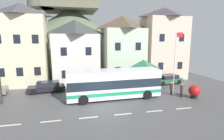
{
  "coord_description": "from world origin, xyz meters",
  "views": [
    {
      "loc": [
        -2.78,
        -15.97,
        6.52
      ],
      "look_at": [
        2.23,
        5.67,
        2.64
      ],
      "focal_mm": 28.89,
      "sensor_mm": 36.0,
      "label": 1
    }
  ],
  "objects_px": {
    "bus_shelter": "(143,64)",
    "pedestrian_01": "(171,87)",
    "transit_bus": "(114,84)",
    "parked_car_00": "(168,79)",
    "townhouse_03": "(122,48)",
    "flagpole": "(176,58)",
    "townhouse_01": "(23,45)",
    "hilltop_castle": "(71,34)",
    "townhouse_02": "(76,51)",
    "townhouse_04": "(163,43)",
    "pedestrian_00": "(182,90)",
    "public_bench": "(129,79)",
    "harbour_buoy": "(194,91)",
    "parked_car_01": "(47,87)"
  },
  "relations": [
    {
      "from": "townhouse_03",
      "to": "parked_car_01",
      "type": "distance_m",
      "value": 13.07
    },
    {
      "from": "bus_shelter",
      "to": "public_bench",
      "type": "xyz_separation_m",
      "value": [
        -1.29,
        2.24,
        -2.55
      ]
    },
    {
      "from": "parked_car_01",
      "to": "pedestrian_00",
      "type": "xyz_separation_m",
      "value": [
        14.99,
        -5.61,
        0.21
      ]
    },
    {
      "from": "hilltop_castle",
      "to": "pedestrian_01",
      "type": "relative_size",
      "value": 28.6
    },
    {
      "from": "townhouse_04",
      "to": "hilltop_castle",
      "type": "distance_m",
      "value": 26.71
    },
    {
      "from": "pedestrian_00",
      "to": "harbour_buoy",
      "type": "distance_m",
      "value": 1.32
    },
    {
      "from": "parked_car_01",
      "to": "flagpole",
      "type": "xyz_separation_m",
      "value": [
        15.44,
        -3.33,
        3.59
      ]
    },
    {
      "from": "pedestrian_01",
      "to": "public_bench",
      "type": "bearing_deg",
      "value": 113.92
    },
    {
      "from": "townhouse_02",
      "to": "townhouse_04",
      "type": "bearing_deg",
      "value": -3.66
    },
    {
      "from": "townhouse_03",
      "to": "public_bench",
      "type": "xyz_separation_m",
      "value": [
        0.27,
        -2.86,
        -4.55
      ]
    },
    {
      "from": "townhouse_04",
      "to": "transit_bus",
      "type": "height_order",
      "value": "townhouse_04"
    },
    {
      "from": "transit_bus",
      "to": "bus_shelter",
      "type": "relative_size",
      "value": 2.79
    },
    {
      "from": "townhouse_03",
      "to": "flagpole",
      "type": "xyz_separation_m",
      "value": [
        4.28,
        -8.52,
        -0.8
      ]
    },
    {
      "from": "townhouse_01",
      "to": "townhouse_04",
      "type": "bearing_deg",
      "value": -0.47
    },
    {
      "from": "townhouse_03",
      "to": "townhouse_02",
      "type": "bearing_deg",
      "value": 176.96
    },
    {
      "from": "hilltop_castle",
      "to": "pedestrian_00",
      "type": "xyz_separation_m",
      "value": [
        11.69,
        -32.41,
        -6.95
      ]
    },
    {
      "from": "townhouse_04",
      "to": "bus_shelter",
      "type": "distance_m",
      "value": 7.58
    },
    {
      "from": "townhouse_03",
      "to": "pedestrian_01",
      "type": "relative_size",
      "value": 6.59
    },
    {
      "from": "transit_bus",
      "to": "townhouse_02",
      "type": "bearing_deg",
      "value": 109.49
    },
    {
      "from": "bus_shelter",
      "to": "townhouse_03",
      "type": "bearing_deg",
      "value": 107.04
    },
    {
      "from": "bus_shelter",
      "to": "parked_car_00",
      "type": "xyz_separation_m",
      "value": [
        4.05,
        0.39,
        -2.38
      ]
    },
    {
      "from": "transit_bus",
      "to": "pedestrian_01",
      "type": "bearing_deg",
      "value": -3.02
    },
    {
      "from": "parked_car_01",
      "to": "pedestrian_01",
      "type": "relative_size",
      "value": 2.95
    },
    {
      "from": "townhouse_03",
      "to": "harbour_buoy",
      "type": "height_order",
      "value": "townhouse_03"
    },
    {
      "from": "townhouse_01",
      "to": "hilltop_castle",
      "type": "relative_size",
      "value": 0.26
    },
    {
      "from": "townhouse_01",
      "to": "townhouse_02",
      "type": "height_order",
      "value": "townhouse_01"
    },
    {
      "from": "hilltop_castle",
      "to": "parked_car_01",
      "type": "height_order",
      "value": "hilltop_castle"
    },
    {
      "from": "flagpole",
      "to": "public_bench",
      "type": "bearing_deg",
      "value": 125.31
    },
    {
      "from": "townhouse_02",
      "to": "townhouse_03",
      "type": "bearing_deg",
      "value": -3.04
    },
    {
      "from": "townhouse_04",
      "to": "pedestrian_01",
      "type": "height_order",
      "value": "townhouse_04"
    },
    {
      "from": "hilltop_castle",
      "to": "flagpole",
      "type": "xyz_separation_m",
      "value": [
        12.14,
        -30.13,
        -3.58
      ]
    },
    {
      "from": "townhouse_02",
      "to": "pedestrian_01",
      "type": "xyz_separation_m",
      "value": [
        10.65,
        -10.01,
        -3.81
      ]
    },
    {
      "from": "townhouse_04",
      "to": "pedestrian_00",
      "type": "bearing_deg",
      "value": -106.89
    },
    {
      "from": "townhouse_01",
      "to": "transit_bus",
      "type": "bearing_deg",
      "value": -39.52
    },
    {
      "from": "townhouse_01",
      "to": "townhouse_03",
      "type": "height_order",
      "value": "townhouse_01"
    },
    {
      "from": "townhouse_03",
      "to": "townhouse_01",
      "type": "bearing_deg",
      "value": -178.64
    },
    {
      "from": "bus_shelter",
      "to": "pedestrian_01",
      "type": "relative_size",
      "value": 2.41
    },
    {
      "from": "pedestrian_00",
      "to": "harbour_buoy",
      "type": "relative_size",
      "value": 1.04
    },
    {
      "from": "townhouse_01",
      "to": "townhouse_03",
      "type": "relative_size",
      "value": 1.12
    },
    {
      "from": "bus_shelter",
      "to": "townhouse_02",
      "type": "bearing_deg",
      "value": 148.43
    },
    {
      "from": "townhouse_02",
      "to": "townhouse_03",
      "type": "relative_size",
      "value": 0.93
    },
    {
      "from": "townhouse_01",
      "to": "pedestrian_00",
      "type": "height_order",
      "value": "townhouse_01"
    },
    {
      "from": "public_bench",
      "to": "harbour_buoy",
      "type": "relative_size",
      "value": 1.1
    },
    {
      "from": "townhouse_01",
      "to": "flagpole",
      "type": "distance_m",
      "value": 20.66
    },
    {
      "from": "townhouse_04",
      "to": "bus_shelter",
      "type": "xyz_separation_m",
      "value": [
        -5.39,
        -4.58,
        -2.73
      ]
    },
    {
      "from": "townhouse_02",
      "to": "bus_shelter",
      "type": "height_order",
      "value": "townhouse_02"
    },
    {
      "from": "pedestrian_00",
      "to": "pedestrian_01",
      "type": "xyz_separation_m",
      "value": [
        -0.56,
        1.18,
        0.01
      ]
    },
    {
      "from": "transit_bus",
      "to": "pedestrian_00",
      "type": "relative_size",
      "value": 6.58
    },
    {
      "from": "townhouse_04",
      "to": "flagpole",
      "type": "distance_m",
      "value": 8.57
    },
    {
      "from": "townhouse_02",
      "to": "public_bench",
      "type": "xyz_separation_m",
      "value": [
        7.65,
        -3.25,
        -4.19
      ]
    }
  ]
}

